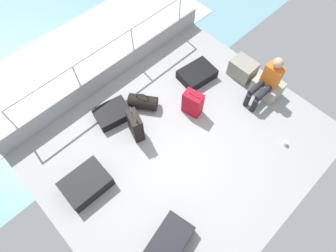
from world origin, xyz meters
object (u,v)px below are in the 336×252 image
(cargo_crate_0, at_px, (243,69))
(suitcase_5, at_px, (86,184))
(suitcase_0, at_px, (135,126))
(passenger_seated, at_px, (267,81))
(cargo_crate_1, at_px, (267,87))
(paper_cup, at_px, (286,143))
(suitcase_3, at_px, (113,114))
(suitcase_1, at_px, (193,103))
(suitcase_2, at_px, (197,74))
(suitcase_4, at_px, (169,242))
(duffel_bag, at_px, (143,102))

(cargo_crate_0, xyz_separation_m, suitcase_5, (-0.29, -3.95, -0.07))
(cargo_crate_0, bearing_deg, suitcase_0, -100.39)
(passenger_seated, xyz_separation_m, suitcase_0, (-1.13, -2.45, -0.22))
(suitcase_0, relative_size, suitcase_5, 1.00)
(cargo_crate_1, distance_m, suitcase_0, 2.86)
(passenger_seated, bearing_deg, paper_cup, -28.63)
(suitcase_3, bearing_deg, paper_cup, 35.36)
(suitcase_1, relative_size, suitcase_2, 0.80)
(suitcase_2, distance_m, suitcase_3, 2.01)
(suitcase_0, xyz_separation_m, suitcase_3, (-0.64, -0.08, -0.22))
(suitcase_2, height_order, paper_cup, suitcase_2)
(cargo_crate_0, bearing_deg, suitcase_1, -93.97)
(suitcase_0, bearing_deg, cargo_crate_1, 66.61)
(suitcase_3, xyz_separation_m, suitcase_4, (2.51, -0.86, 0.03))
(cargo_crate_1, bearing_deg, suitcase_4, -78.30)
(suitcase_5, xyz_separation_m, paper_cup, (1.95, 3.21, -0.09))
(suitcase_0, relative_size, suitcase_1, 1.23)
(suitcase_0, bearing_deg, cargo_crate_0, 79.61)
(suitcase_5, bearing_deg, cargo_crate_0, 85.80)
(passenger_seated, xyz_separation_m, duffel_bag, (-1.54, -1.92, -0.39))
(suitcase_2, relative_size, suitcase_3, 1.06)
(suitcase_2, distance_m, suitcase_4, 3.46)
(passenger_seated, distance_m, suitcase_1, 1.52)
(cargo_crate_0, xyz_separation_m, suitcase_4, (1.39, -3.56, -0.07))
(suitcase_5, bearing_deg, duffel_bag, 107.83)
(suitcase_5, bearing_deg, suitcase_4, 12.84)
(cargo_crate_0, bearing_deg, suitcase_5, -94.20)
(suitcase_0, xyz_separation_m, suitcase_4, (1.87, -0.94, -0.19))
(suitcase_1, relative_size, paper_cup, 6.54)
(suitcase_1, bearing_deg, suitcase_4, -54.49)
(suitcase_2, relative_size, suitcase_4, 0.93)
(cargo_crate_1, xyz_separation_m, suitcase_0, (-1.13, -2.62, 0.15))
(suitcase_0, distance_m, suitcase_2, 1.89)
(cargo_crate_0, bearing_deg, paper_cup, -23.77)
(cargo_crate_1, relative_size, suitcase_3, 0.79)
(suitcase_1, xyz_separation_m, suitcase_5, (-0.19, -2.47, -0.15))
(suitcase_2, bearing_deg, suitcase_4, -54.18)
(cargo_crate_0, bearing_deg, suitcase_2, -130.01)
(suitcase_3, height_order, paper_cup, suitcase_3)
(cargo_crate_0, relative_size, suitcase_1, 0.86)
(duffel_bag, relative_size, paper_cup, 6.43)
(suitcase_1, bearing_deg, passenger_seated, 59.71)
(passenger_seated, bearing_deg, suitcase_4, -77.71)
(suitcase_1, bearing_deg, suitcase_2, 126.70)
(suitcase_3, xyz_separation_m, suitcase_5, (0.83, -1.24, 0.03))
(duffel_bag, bearing_deg, suitcase_0, -52.50)
(cargo_crate_0, bearing_deg, duffel_bag, -112.78)
(suitcase_0, height_order, suitcase_1, suitcase_0)
(suitcase_0, height_order, suitcase_4, suitcase_0)
(passenger_seated, distance_m, suitcase_4, 3.49)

